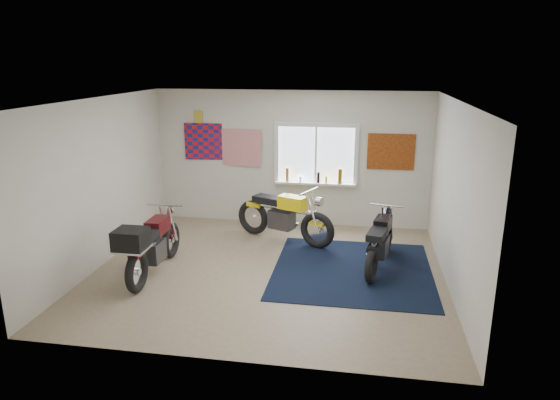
% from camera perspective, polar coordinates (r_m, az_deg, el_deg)
% --- Properties ---
extents(ground, '(5.50, 5.50, 0.00)m').
position_cam_1_polar(ground, '(8.07, -1.33, -8.12)').
color(ground, '#9E896B').
rests_on(ground, ground).
extents(room_shell, '(5.50, 5.50, 5.50)m').
position_cam_1_polar(room_shell, '(7.56, -1.41, 3.32)').
color(room_shell, white).
rests_on(room_shell, ground).
extents(navy_rug, '(2.50, 2.60, 0.01)m').
position_cam_1_polar(navy_rug, '(8.19, 8.27, -7.89)').
color(navy_rug, black).
rests_on(navy_rug, ground).
extents(window_assembly, '(1.66, 0.17, 1.26)m').
position_cam_1_polar(window_assembly, '(9.94, 4.12, 4.72)').
color(window_assembly, white).
rests_on(window_assembly, room_shell).
extents(oil_bottles, '(1.13, 0.09, 0.30)m').
position_cam_1_polar(oil_bottles, '(9.94, 4.49, 2.70)').
color(oil_bottles, '#945715').
rests_on(oil_bottles, window_assembly).
extents(flag_display, '(1.60, 0.10, 1.17)m').
position_cam_1_polar(flag_display, '(10.33, -9.34, 9.36)').
color(flag_display, red).
rests_on(flag_display, room_shell).
extents(triumph_poster, '(0.90, 0.03, 0.70)m').
position_cam_1_polar(triumph_poster, '(9.89, 12.57, 5.40)').
color(triumph_poster, '#A54C14').
rests_on(triumph_poster, room_shell).
extents(yellow_triumph, '(1.96, 0.97, 1.05)m').
position_cam_1_polar(yellow_triumph, '(9.23, 0.42, -1.93)').
color(yellow_triumph, black).
rests_on(yellow_triumph, ground).
extents(black_chrome_bike, '(0.63, 1.81, 0.94)m').
position_cam_1_polar(black_chrome_bike, '(8.23, 11.34, -4.87)').
color(black_chrome_bike, black).
rests_on(black_chrome_bike, navy_rug).
extents(maroon_tourer, '(0.60, 1.97, 1.00)m').
position_cam_1_polar(maroon_tourer, '(7.93, -14.64, -5.05)').
color(maroon_tourer, black).
rests_on(maroon_tourer, ground).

